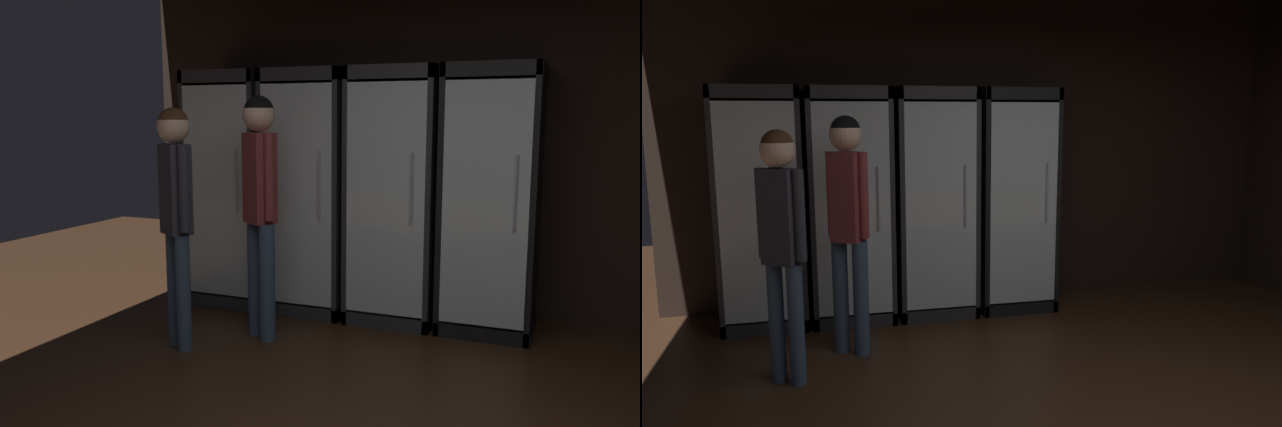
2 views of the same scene
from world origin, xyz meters
TOP-DOWN VIEW (x-y plane):
  - wall_back at (0.00, 3.03)m, footprint 6.00×0.06m
  - cooler_far_left at (-2.08, 2.72)m, footprint 0.65×0.64m
  - cooler_left at (-1.39, 2.72)m, footprint 0.65×0.64m
  - cooler_center at (-0.70, 2.72)m, footprint 0.65×0.64m
  - cooler_right at (-0.00, 2.72)m, footprint 0.65×0.64m
  - shopper_near at (-1.45, 1.90)m, footprint 0.28×0.25m
  - shopper_far at (-1.86, 1.51)m, footprint 0.30×0.24m

SIDE VIEW (x-z plane):
  - cooler_far_left at x=-2.08m, z-range -0.02..1.89m
  - cooler_center at x=-0.70m, z-range -0.02..1.89m
  - cooler_right at x=0.00m, z-range -0.02..1.89m
  - cooler_left at x=-1.39m, z-range -0.01..1.89m
  - shopper_far at x=-1.86m, z-range 0.22..1.82m
  - shopper_near at x=-1.45m, z-range 0.20..1.89m
  - wall_back at x=0.00m, z-range 0.00..2.80m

